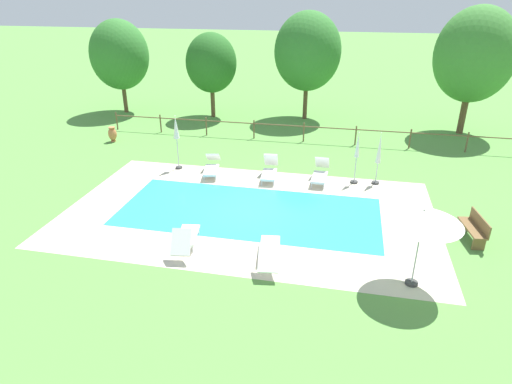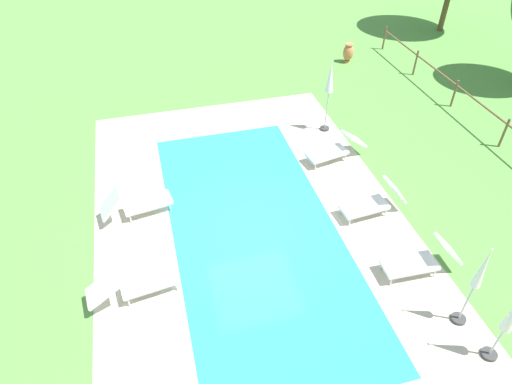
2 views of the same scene
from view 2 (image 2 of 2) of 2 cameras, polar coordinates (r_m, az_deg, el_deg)
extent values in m
plane|color=#599342|center=(12.06, -0.22, -4.74)|extent=(160.00, 160.00, 0.00)
cube|color=beige|center=(12.06, -0.22, -4.73)|extent=(13.61, 8.19, 0.01)
cube|color=#2DB7C6|center=(12.06, -0.22, -4.73)|extent=(9.65, 4.23, 0.01)
cube|color=beige|center=(12.64, 9.64, -2.83)|extent=(10.13, 0.24, 0.01)
cube|color=beige|center=(11.86, -10.79, -6.57)|extent=(10.13, 0.24, 0.01)
cube|color=beige|center=(15.87, -4.77, 7.53)|extent=(0.24, 4.23, 0.01)
cube|color=white|center=(12.60, 13.40, -1.77)|extent=(0.71, 1.35, 0.07)
cube|color=white|center=(12.84, 17.06, 0.30)|extent=(0.65, 0.61, 0.72)
cube|color=silver|center=(12.64, 13.37, -1.95)|extent=(0.68, 1.32, 0.04)
cylinder|color=silver|center=(12.32, 11.67, -3.71)|extent=(0.04, 0.04, 0.28)
cylinder|color=silver|center=(12.63, 10.56, -2.22)|extent=(0.04, 0.04, 0.28)
cylinder|color=silver|center=(12.83, 15.96, -2.48)|extent=(0.04, 0.04, 0.28)
cylinder|color=silver|center=(13.13, 14.80, -1.08)|extent=(0.04, 0.04, 0.28)
cube|color=white|center=(10.77, -13.20, -10.84)|extent=(0.78, 1.37, 0.07)
cube|color=white|center=(10.62, -18.74, -11.44)|extent=(0.70, 0.83, 0.50)
cube|color=silver|center=(10.81, -13.15, -11.02)|extent=(0.74, 1.34, 0.04)
cylinder|color=silver|center=(11.10, -10.56, -9.70)|extent=(0.04, 0.04, 0.28)
cylinder|color=silver|center=(10.77, -9.86, -11.63)|extent=(0.04, 0.04, 0.28)
cylinder|color=silver|center=(11.07, -16.17, -11.18)|extent=(0.04, 0.04, 0.28)
cylinder|color=silver|center=(10.74, -15.68, -13.17)|extent=(0.04, 0.04, 0.28)
cube|color=white|center=(14.40, 8.88, 4.85)|extent=(0.84, 1.39, 0.07)
cube|color=white|center=(14.77, 12.20, 6.55)|extent=(0.73, 0.82, 0.55)
cube|color=silver|center=(14.43, 8.85, 4.67)|extent=(0.81, 1.36, 0.04)
cylinder|color=silver|center=(14.07, 7.48, 3.18)|extent=(0.04, 0.04, 0.28)
cylinder|color=silver|center=(14.41, 6.41, 4.28)|extent=(0.04, 0.04, 0.28)
cylinder|color=silver|center=(14.61, 11.17, 4.28)|extent=(0.04, 0.04, 0.28)
cylinder|color=silver|center=(14.94, 10.06, 5.32)|extent=(0.04, 0.04, 0.28)
cube|color=white|center=(12.73, -13.44, -1.30)|extent=(0.80, 1.38, 0.07)
cube|color=white|center=(12.49, -17.79, -1.36)|extent=(0.69, 0.71, 0.66)
cube|color=silver|center=(12.76, -13.40, -1.49)|extent=(0.76, 1.35, 0.04)
cylinder|color=silver|center=(13.09, -11.26, -0.57)|extent=(0.04, 0.04, 0.28)
cylinder|color=silver|center=(12.70, -10.66, -1.94)|extent=(0.04, 0.04, 0.28)
cylinder|color=silver|center=(13.00, -15.93, -1.84)|extent=(0.04, 0.04, 0.28)
cylinder|color=silver|center=(12.61, -15.47, -3.26)|extent=(0.04, 0.04, 0.28)
cube|color=white|center=(11.41, 18.68, -8.58)|extent=(0.65, 1.32, 0.07)
cube|color=white|center=(11.64, 23.02, -6.57)|extent=(0.62, 0.63, 0.67)
cube|color=silver|center=(11.45, 18.63, -8.77)|extent=(0.62, 1.29, 0.04)
cylinder|color=silver|center=(11.16, 16.58, -10.71)|extent=(0.04, 0.04, 0.28)
cylinder|color=silver|center=(11.44, 15.48, -8.82)|extent=(0.04, 0.04, 0.28)
cylinder|color=silver|center=(11.66, 21.47, -9.47)|extent=(0.04, 0.04, 0.28)
cylinder|color=silver|center=(11.92, 20.29, -7.71)|extent=(0.04, 0.04, 0.28)
cylinder|color=#383838|center=(11.14, 24.04, -14.32)|extent=(0.32, 0.32, 0.08)
cylinder|color=#B2B5B7|center=(10.73, 24.83, -12.56)|extent=(0.04, 0.04, 1.19)
cone|color=white|center=(9.94, 26.57, -8.57)|extent=(0.20, 0.20, 1.03)
sphere|color=white|center=(9.58, 27.50, -6.40)|extent=(0.05, 0.05, 0.05)
cylinder|color=#383838|center=(16.12, 8.59, 7.89)|extent=(0.32, 0.32, 0.08)
cylinder|color=#B2B5B7|center=(15.77, 8.84, 10.02)|extent=(0.04, 0.04, 1.46)
cone|color=white|center=(15.20, 9.31, 14.06)|extent=(0.28, 0.28, 1.02)
sphere|color=white|center=(14.98, 9.53, 15.87)|extent=(0.05, 0.05, 0.05)
cylinder|color=#383838|center=(10.87, 27.19, -17.65)|extent=(0.32, 0.32, 0.08)
cylinder|color=#B2B5B7|center=(10.53, 27.91, -16.33)|extent=(0.04, 0.04, 0.95)
cylinder|color=#C67547|center=(21.26, 11.35, 15.80)|extent=(0.25, 0.25, 0.08)
ellipsoid|color=#C67547|center=(21.11, 11.49, 16.77)|extent=(0.45, 0.45, 0.71)
cylinder|color=#C67547|center=(20.98, 11.62, 17.66)|extent=(0.34, 0.34, 0.06)
cylinder|color=brown|center=(22.78, 15.81, 18.09)|extent=(0.08, 0.08, 1.05)
cylinder|color=brown|center=(20.62, 19.38, 15.05)|extent=(0.08, 0.08, 1.05)
cylinder|color=brown|center=(18.62, 23.62, 11.25)|extent=(0.08, 0.08, 1.05)
cylinder|color=brown|center=(16.83, 28.67, 6.52)|extent=(0.08, 0.08, 1.05)
cylinder|color=brown|center=(25.79, 22.62, 20.41)|extent=(0.27, 0.27, 2.10)
camera|label=1|loc=(13.14, -81.53, 1.80)|focal=30.79mm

